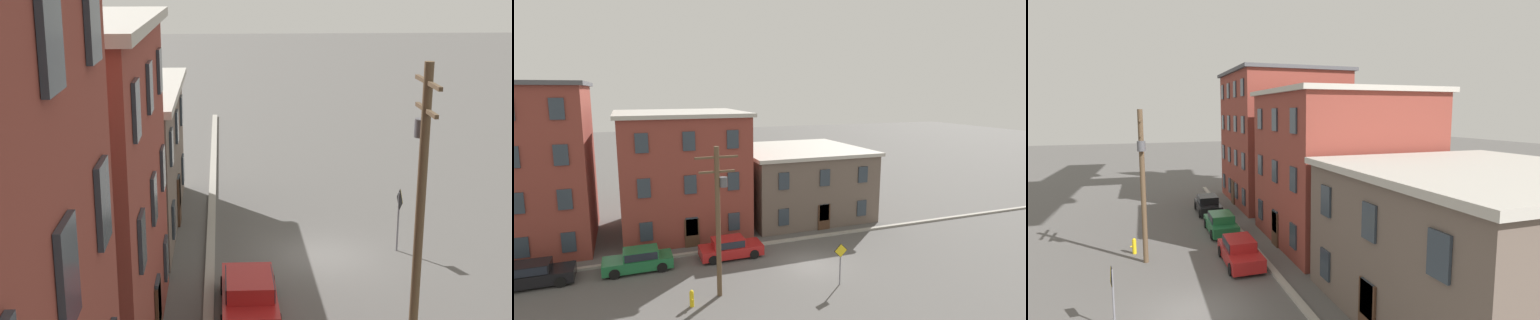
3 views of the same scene
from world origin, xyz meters
The scene contains 11 objects.
ground_plane centered at (0.00, 0.00, 0.00)m, with size 200.00×200.00×0.00m, color #565451.
kerb_strip centered at (0.00, 4.50, 0.08)m, with size 56.00×0.36×0.16m, color #9E998E.
apartment_corner centered at (-19.60, 10.70, 6.17)m, with size 11.72×9.92×12.32m.
apartment_midblock centered at (-7.05, 10.58, 5.00)m, with size 10.32×9.68×9.98m.
apartment_far centered at (4.09, 11.38, 3.17)m, with size 11.57×11.27×6.31m.
car_black centered at (-17.08, 3.22, 0.75)m, with size 4.40×1.92×1.43m.
car_green centered at (-10.99, 3.20, 0.75)m, with size 4.40×1.92×1.43m.
car_red centered at (-4.86, 3.13, 0.75)m, with size 4.40×1.92×1.43m.
caution_sign centered at (0.38, -3.16, 1.75)m, with size 0.89×0.08×2.64m.
utility_pole centered at (-6.74, -1.91, 4.89)m, with size 2.40×0.44×8.69m.
fire_hydrant centered at (-8.49, -2.56, 0.48)m, with size 0.24×0.34×0.96m.
Camera 3 is at (16.54, -1.82, 8.53)m, focal length 28.00 mm.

